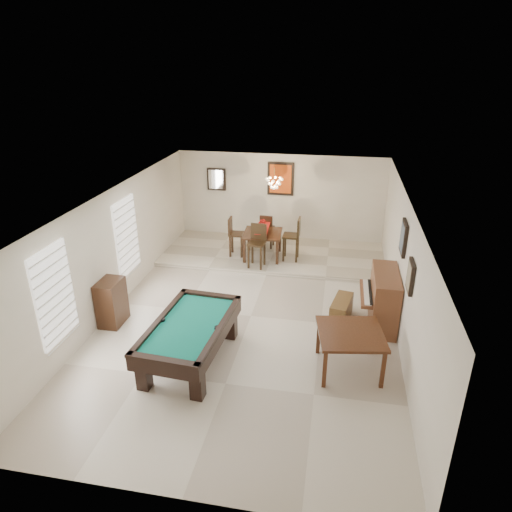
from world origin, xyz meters
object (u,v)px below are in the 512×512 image
(piano_bench, at_px, (341,310))
(dining_chair_north, at_px, (267,230))
(dining_chair_west, at_px, (237,237))
(dining_chair_east, at_px, (291,239))
(flower_vase, at_px, (263,224))
(pool_table, at_px, (191,343))
(upright_piano, at_px, (377,299))
(chandelier, at_px, (274,179))
(dining_chair_south, at_px, (257,247))
(square_table, at_px, (349,351))
(apothecary_chest, at_px, (112,302))
(dining_table, at_px, (263,243))

(piano_bench, height_order, dining_chair_north, dining_chair_north)
(dining_chair_west, distance_m, dining_chair_east, 1.48)
(flower_vase, distance_m, dining_chair_west, 0.82)
(pool_table, relative_size, piano_bench, 2.67)
(piano_bench, bearing_deg, flower_vase, 128.46)
(upright_piano, relative_size, piano_bench, 1.61)
(dining_chair_east, bearing_deg, dining_chair_west, -90.79)
(chandelier, bearing_deg, dining_chair_south, -107.12)
(upright_piano, bearing_deg, dining_chair_east, 127.93)
(flower_vase, xyz_separation_m, dining_chair_east, (0.77, -0.03, -0.37))
(square_table, distance_m, dining_chair_south, 4.39)
(pool_table, bearing_deg, square_table, 9.40)
(dining_chair_west, bearing_deg, flower_vase, -92.31)
(pool_table, bearing_deg, dining_chair_east, 78.38)
(apothecary_chest, xyz_separation_m, dining_table, (2.52, 3.67, 0.05))
(pool_table, distance_m, square_table, 2.82)
(piano_bench, xyz_separation_m, dining_chair_east, (-1.37, 2.67, 0.46))
(upright_piano, distance_m, dining_table, 3.91)
(pool_table, relative_size, flower_vase, 8.82)
(upright_piano, height_order, chandelier, chandelier)
(chandelier, bearing_deg, upright_piano, -49.03)
(upright_piano, height_order, dining_chair_east, dining_chair_east)
(dining_chair_north, bearing_deg, flower_vase, 94.15)
(dining_chair_north, bearing_deg, piano_bench, 126.67)
(dining_chair_east, bearing_deg, square_table, 19.64)
(apothecary_chest, height_order, dining_chair_east, dining_chair_east)
(square_table, xyz_separation_m, dining_chair_north, (-2.28, 5.10, 0.22))
(upright_piano, height_order, apothecary_chest, upright_piano)
(dining_table, distance_m, dining_chair_west, 0.72)
(dining_table, height_order, chandelier, chandelier)
(dining_chair_north, bearing_deg, upright_piano, 134.42)
(square_table, height_order, dining_chair_west, dining_chair_west)
(apothecary_chest, bearing_deg, upright_piano, 10.42)
(apothecary_chest, relative_size, dining_chair_east, 0.83)
(piano_bench, bearing_deg, pool_table, -144.14)
(piano_bench, height_order, dining_chair_south, dining_chair_south)
(dining_chair_west, bearing_deg, dining_table, -92.31)
(square_table, height_order, dining_table, dining_table)
(pool_table, height_order, chandelier, chandelier)
(dining_table, xyz_separation_m, dining_chair_east, (0.77, -0.03, 0.17))
(dining_chair_south, distance_m, chandelier, 1.82)
(dining_chair_west, relative_size, chandelier, 1.75)
(apothecary_chest, xyz_separation_m, flower_vase, (2.52, 3.67, 0.59))
(upright_piano, height_order, dining_chair_west, dining_chair_west)
(apothecary_chest, height_order, flower_vase, flower_vase)
(dining_chair_west, relative_size, dining_chair_east, 0.91)
(piano_bench, bearing_deg, apothecary_chest, -168.13)
(pool_table, height_order, upright_piano, upright_piano)
(dining_chair_south, height_order, dining_chair_east, dining_chair_east)
(piano_bench, relative_size, apothecary_chest, 0.89)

